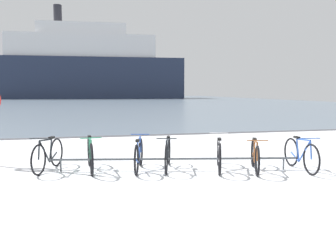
{
  "coord_description": "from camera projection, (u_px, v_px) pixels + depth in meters",
  "views": [
    {
      "loc": [
        -1.1,
        -4.36,
        1.88
      ],
      "look_at": [
        1.16,
        5.44,
        0.85
      ],
      "focal_mm": 36.92,
      "sensor_mm": 36.0,
      "label": 1
    }
  ],
  "objects": [
    {
      "name": "ground",
      "position": [
        95.0,
        103.0,
        56.92
      ],
      "size": [
        80.0,
        132.0,
        0.08
      ],
      "color": "white"
    },
    {
      "name": "bike_rack",
      "position": [
        173.0,
        159.0,
        8.14
      ],
      "size": [
        5.77,
        1.15,
        0.31
      ],
      "color": "#4C5156",
      "rests_on": "ground"
    },
    {
      "name": "bicycle_0",
      "position": [
        48.0,
        155.0,
        8.13
      ],
      "size": [
        0.64,
        1.59,
        0.83
      ],
      "color": "black",
      "rests_on": "ground"
    },
    {
      "name": "bicycle_1",
      "position": [
        90.0,
        155.0,
        8.13
      ],
      "size": [
        0.46,
        1.83,
        0.85
      ],
      "color": "black",
      "rests_on": "ground"
    },
    {
      "name": "bicycle_2",
      "position": [
        139.0,
        155.0,
        8.14
      ],
      "size": [
        0.56,
        1.67,
        0.82
      ],
      "color": "black",
      "rests_on": "ground"
    },
    {
      "name": "bicycle_3",
      "position": [
        168.0,
        154.0,
        8.26
      ],
      "size": [
        0.61,
        1.67,
        0.82
      ],
      "color": "black",
      "rests_on": "ground"
    },
    {
      "name": "bicycle_4",
      "position": [
        219.0,
        154.0,
        8.18
      ],
      "size": [
        0.69,
        1.7,
        0.85
      ],
      "color": "black",
      "rests_on": "ground"
    },
    {
      "name": "bicycle_5",
      "position": [
        255.0,
        156.0,
        8.07
      ],
      "size": [
        0.7,
        1.57,
        0.8
      ],
      "color": "black",
      "rests_on": "ground"
    },
    {
      "name": "bicycle_6",
      "position": [
        301.0,
        155.0,
        8.15
      ],
      "size": [
        0.46,
        1.67,
        0.83
      ],
      "color": "black",
      "rests_on": "ground"
    },
    {
      "name": "ferry_ship",
      "position": [
        87.0,
        68.0,
        85.05
      ],
      "size": [
        46.67,
        13.57,
        22.36
      ],
      "color": "#232D47",
      "rests_on": "ground"
    }
  ]
}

